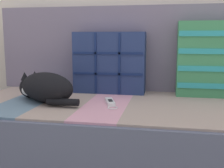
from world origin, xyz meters
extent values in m
cube|color=#3D3838|center=(0.00, 0.12, 0.08)|extent=(1.79, 0.87, 0.17)
cube|color=#4C5166|center=(0.00, 0.12, 0.28)|extent=(1.76, 0.85, 0.22)
cube|color=slate|center=(-0.53, 0.10, 0.39)|extent=(0.21, 0.76, 0.01)
cube|color=gray|center=(-0.32, 0.10, 0.39)|extent=(0.21, 0.76, 0.01)
cube|color=#C6899E|center=(-0.11, 0.10, 0.39)|extent=(0.21, 0.76, 0.01)
cube|color=gray|center=(0.11, 0.10, 0.39)|extent=(0.21, 0.76, 0.01)
cube|color=gray|center=(0.32, 0.10, 0.39)|extent=(0.21, 0.76, 0.01)
cube|color=slate|center=(0.00, 0.48, 0.66)|extent=(1.76, 0.14, 0.52)
cube|color=navy|center=(-0.15, 0.34, 0.58)|extent=(0.42, 0.13, 0.36)
cube|color=navy|center=(-0.15, 0.27, 0.52)|extent=(0.40, 0.01, 0.01)
cube|color=navy|center=(-0.22, 0.27, 0.58)|extent=(0.01, 0.01, 0.34)
cube|color=navy|center=(-0.15, 0.27, 0.64)|extent=(0.40, 0.01, 0.01)
cube|color=navy|center=(-0.08, 0.27, 0.58)|extent=(0.01, 0.01, 0.34)
cube|color=#3D8956|center=(0.42, 0.34, 0.61)|extent=(0.37, 0.13, 0.41)
cube|color=teal|center=(0.42, 0.27, 0.47)|extent=(0.36, 0.01, 0.03)
cube|color=teal|center=(0.42, 0.27, 0.56)|extent=(0.36, 0.01, 0.03)
cube|color=teal|center=(0.42, 0.27, 0.65)|extent=(0.36, 0.01, 0.03)
cube|color=teal|center=(0.42, 0.27, 0.75)|extent=(0.36, 0.01, 0.03)
ellipsoid|color=black|center=(-0.41, 0.02, 0.47)|extent=(0.39, 0.33, 0.15)
sphere|color=black|center=(-0.54, 0.09, 0.46)|extent=(0.11, 0.11, 0.11)
sphere|color=white|center=(-0.54, 0.06, 0.45)|extent=(0.06, 0.06, 0.06)
ellipsoid|color=white|center=(-0.46, 0.00, 0.45)|extent=(0.10, 0.05, 0.07)
cylinder|color=black|center=(-0.29, -0.08, 0.42)|extent=(0.16, 0.04, 0.03)
cone|color=black|center=(-0.56, 0.07, 0.52)|extent=(0.04, 0.04, 0.04)
cone|color=black|center=(-0.53, 0.12, 0.52)|extent=(0.04, 0.04, 0.04)
cube|color=white|center=(-0.09, 0.04, 0.41)|extent=(0.08, 0.14, 0.02)
cube|color=black|center=(-0.09, 0.03, 0.42)|extent=(0.03, 0.05, 0.00)
cube|color=black|center=(-0.11, 0.10, 0.41)|extent=(0.03, 0.02, 0.02)
torus|color=silver|center=(-0.06, -0.05, 0.40)|extent=(0.06, 0.06, 0.01)
camera|label=1|loc=(0.18, -1.29, 0.72)|focal=45.00mm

